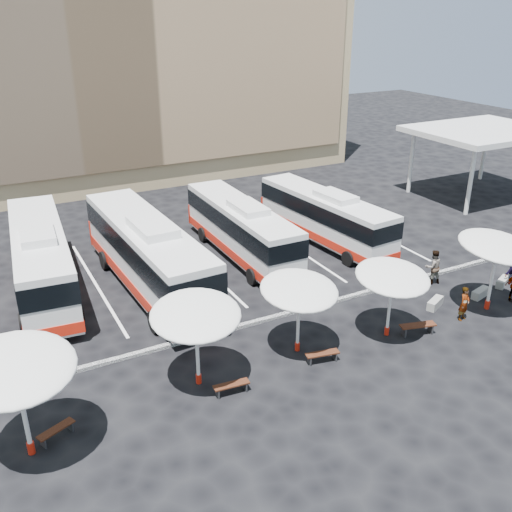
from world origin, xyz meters
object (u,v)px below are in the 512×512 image
conc_bench_2 (503,282)px  passenger_3 (511,268)px  sunshade_2 (299,290)px  sunshade_3 (393,277)px  wood_bench_1 (231,386)px  wood_bench_2 (322,355)px  wood_bench_3 (418,327)px  sunshade_1 (196,315)px  passenger_1 (433,267)px  sunshade_0 (15,369)px  bus_2 (241,228)px  bus_3 (325,216)px  bus_0 (41,257)px  conc_bench_0 (435,303)px  sunshade_4 (498,247)px  wood_bench_0 (56,431)px  bus_1 (148,253)px  conc_bench_1 (480,293)px  passenger_0 (464,303)px

conc_bench_2 → passenger_3: 0.88m
sunshade_2 → sunshade_3: (4.25, -0.79, -0.02)m
sunshade_2 → wood_bench_1: size_ratio=2.43×
wood_bench_2 → wood_bench_3: bearing=-2.0°
sunshade_1 → passenger_1: size_ratio=2.24×
sunshade_0 → wood_bench_3: (16.54, -0.25, -2.96)m
bus_2 → bus_3: bus_2 is taller
bus_0 → conc_bench_0: size_ratio=10.28×
sunshade_4 → conc_bench_2: (2.70, 1.37, -3.06)m
wood_bench_3 → bus_2: bearing=105.1°
wood_bench_0 → passenger_1: passenger_1 is taller
conc_bench_0 → sunshade_1: bearing=-178.7°
wood_bench_0 → sunshade_0: bearing=-158.8°
sunshade_1 → sunshade_2: sunshade_1 is taller
sunshade_3 → passenger_1: bearing=28.4°
wood_bench_0 → passenger_3: 23.60m
bus_3 → sunshade_0: bearing=-155.5°
sunshade_3 → conc_bench_0: (3.77, 0.90, -2.67)m
bus_3 → sunshade_4: 11.27m
conc_bench_0 → wood_bench_2: bearing=-170.0°
conc_bench_0 → sunshade_4: bearing=-30.7°
bus_1 → wood_bench_2: size_ratio=8.66×
bus_3 → conc_bench_1: bus_3 is taller
wood_bench_2 → passenger_1: bearing=20.2°
passenger_3 → sunshade_2: bearing=-21.9°
bus_1 → passenger_1: 15.02m
sunshade_4 → wood_bench_0: sunshade_4 is taller
wood_bench_0 → passenger_0: bearing=-1.7°
conc_bench_2 → sunshade_2: bearing=-179.1°
bus_0 → wood_bench_3: 18.76m
wood_bench_1 → sunshade_1: bearing=125.7°
sunshade_1 → bus_2: bearing=55.9°
wood_bench_0 → passenger_3: passenger_3 is taller
bus_3 → passenger_0: bearing=-93.4°
wood_bench_3 → conc_bench_2: bearing=12.2°
sunshade_3 → conc_bench_1: sunshade_3 is taller
sunshade_1 → passenger_3: sunshade_1 is taller
wood_bench_3 → sunshade_3: bearing=153.6°
sunshade_0 → passenger_0: bearing=-0.6°
sunshade_2 → passenger_3: 13.54m
wood_bench_2 → passenger_3: (12.93, 1.50, 0.59)m
passenger_1 → passenger_3: (3.60, -1.94, -0.02)m
bus_2 → passenger_3: bus_2 is taller
wood_bench_2 → passenger_0: passenger_0 is taller
bus_0 → conc_bench_2: 24.08m
sunshade_2 → sunshade_0: bearing=-174.0°
wood_bench_2 → passenger_0: size_ratio=0.88×
bus_1 → conc_bench_1: (14.61, -8.72, -1.84)m
sunshade_4 → wood_bench_0: 20.57m
sunshade_2 → passenger_1: bearing=12.7°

